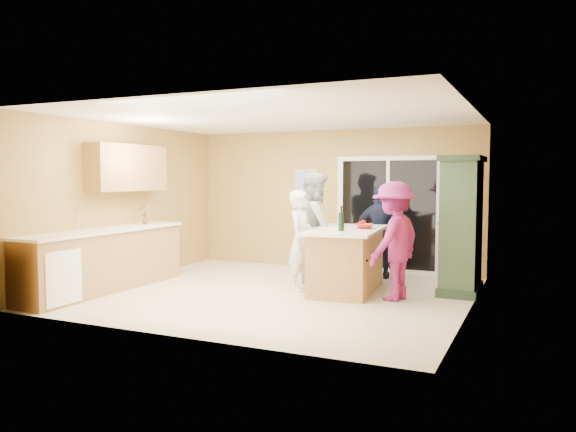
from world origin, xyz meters
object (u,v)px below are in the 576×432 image
at_px(woman_navy, 380,233).
at_px(woman_white, 301,240).
at_px(woman_grey, 316,228).
at_px(kitchen_island, 346,262).
at_px(woman_magenta, 394,241).
at_px(green_hutch, 462,227).

bearing_deg(woman_navy, woman_white, 49.35).
xyz_separation_m(woman_grey, woman_navy, (0.85, 0.81, -0.12)).
xyz_separation_m(kitchen_island, woman_magenta, (0.80, -0.30, 0.39)).
bearing_deg(woman_magenta, woman_navy, -142.36).
bearing_deg(woman_white, woman_grey, -0.36).
xyz_separation_m(green_hutch, woman_magenta, (-0.79, -0.90, -0.16)).
bearing_deg(woman_grey, woman_navy, -65.42).
bearing_deg(woman_white, woman_magenta, -94.44).
height_order(woman_white, woman_grey, woman_grey).
xyz_separation_m(kitchen_island, woman_grey, (-0.66, 0.44, 0.46)).
height_order(kitchen_island, woman_magenta, woman_magenta).
relative_size(woman_white, woman_magenta, 0.92).
bearing_deg(kitchen_island, woman_magenta, -25.92).
bearing_deg(kitchen_island, woman_white, -165.80).
bearing_deg(green_hutch, woman_white, -159.78).
distance_m(woman_grey, woman_magenta, 1.64).
bearing_deg(kitchen_island, woman_navy, 76.43).
bearing_deg(woman_navy, green_hutch, 143.58).
bearing_deg(kitchen_island, green_hutch, 15.22).
height_order(woman_white, woman_magenta, woman_magenta).
height_order(green_hutch, woman_navy, green_hutch).
bearing_deg(green_hutch, woman_navy, 154.96).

